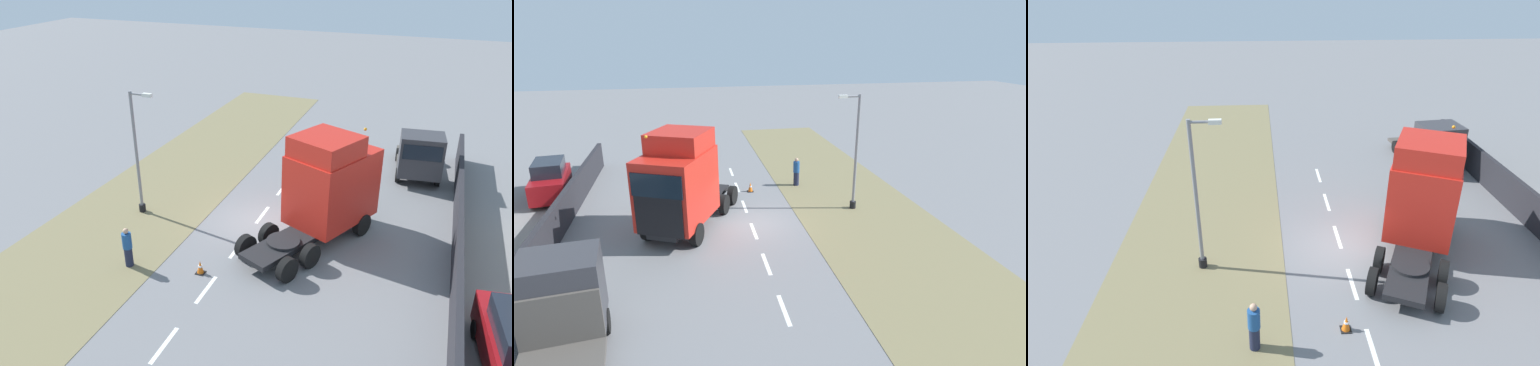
% 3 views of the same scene
% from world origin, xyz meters
% --- Properties ---
extents(ground_plane, '(120.00, 120.00, 0.00)m').
position_xyz_m(ground_plane, '(0.00, 0.00, 0.00)').
color(ground_plane, slate).
rests_on(ground_plane, ground).
extents(grass_verge, '(7.00, 44.00, 0.01)m').
position_xyz_m(grass_verge, '(-6.00, 0.00, 0.01)').
color(grass_verge, olive).
rests_on(grass_verge, ground).
extents(lane_markings, '(0.16, 17.80, 0.00)m').
position_xyz_m(lane_markings, '(0.00, -0.70, 0.00)').
color(lane_markings, white).
rests_on(lane_markings, ground).
extents(boundary_wall, '(0.25, 24.00, 1.69)m').
position_xyz_m(boundary_wall, '(9.00, 0.00, 0.85)').
color(boundary_wall, '#232328').
rests_on(boundary_wall, ground).
extents(lorry_cab, '(5.20, 7.21, 5.01)m').
position_xyz_m(lorry_cab, '(3.34, 0.25, 2.45)').
color(lorry_cab, black).
rests_on(lorry_cab, ground).
extents(flatbed_truck, '(2.85, 5.53, 2.88)m').
position_xyz_m(flatbed_truck, '(6.83, 7.82, 1.51)').
color(flatbed_truck, '#333338').
rests_on(flatbed_truck, ground).
extents(parked_car, '(2.40, 4.65, 2.18)m').
position_xyz_m(parked_car, '(10.76, -5.95, 1.05)').
color(parked_car, maroon).
rests_on(parked_car, ground).
extents(lamp_post, '(1.28, 0.33, 6.17)m').
position_xyz_m(lamp_post, '(-5.69, -0.89, 2.83)').
color(lamp_post, black).
rests_on(lamp_post, ground).
extents(pedestrian, '(0.39, 0.39, 1.79)m').
position_xyz_m(pedestrian, '(-3.70, -5.15, 0.88)').
color(pedestrian, '#1E233D').
rests_on(pedestrian, ground).
extents(traffic_cone_lead, '(0.36, 0.36, 0.58)m').
position_xyz_m(traffic_cone_lead, '(-0.69, -4.59, 0.28)').
color(traffic_cone_lead, black).
rests_on(traffic_cone_lead, ground).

